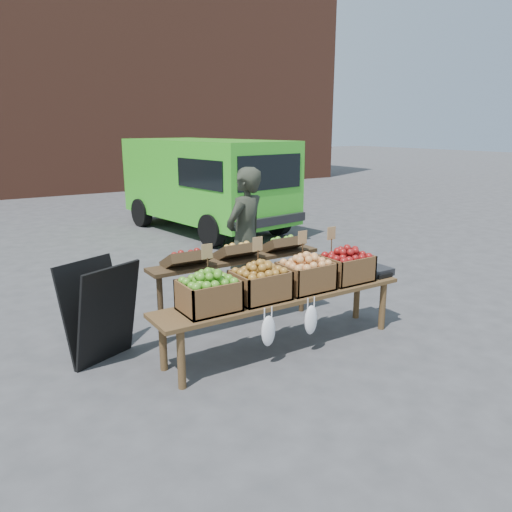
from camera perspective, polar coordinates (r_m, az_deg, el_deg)
ground at (r=5.34m, az=2.54°, el=-9.45°), size 80.00×80.00×0.00m
brick_building at (r=19.39m, az=-25.87°, el=21.59°), size 24.00×4.00×10.00m
delivery_van at (r=10.71m, az=-5.70°, el=7.97°), size 2.53×4.50×1.91m
vendor at (r=6.08m, az=-1.24°, el=2.07°), size 0.74×0.62×1.72m
chalkboard_sign at (r=4.93m, az=-17.38°, el=-6.10°), size 0.73×0.58×0.98m
back_table at (r=5.48m, az=-2.16°, el=-3.00°), size 2.10×0.44×1.04m
display_bench at (r=5.04m, az=3.10°, el=-7.43°), size 2.70×0.56×0.57m
crate_golden_apples at (r=4.49m, az=-5.44°, el=-4.51°), size 0.50×0.40×0.28m
crate_russet_pears at (r=4.75m, az=0.47°, el=-3.36°), size 0.50×0.40×0.28m
crate_red_apples at (r=5.06m, az=5.69°, el=-2.31°), size 0.50×0.40×0.28m
crate_green_apples at (r=5.41m, az=10.28°, el=-1.37°), size 0.50×0.40×0.28m
weighing_scale at (r=5.72m, az=13.36°, el=-1.69°), size 0.34×0.30×0.08m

